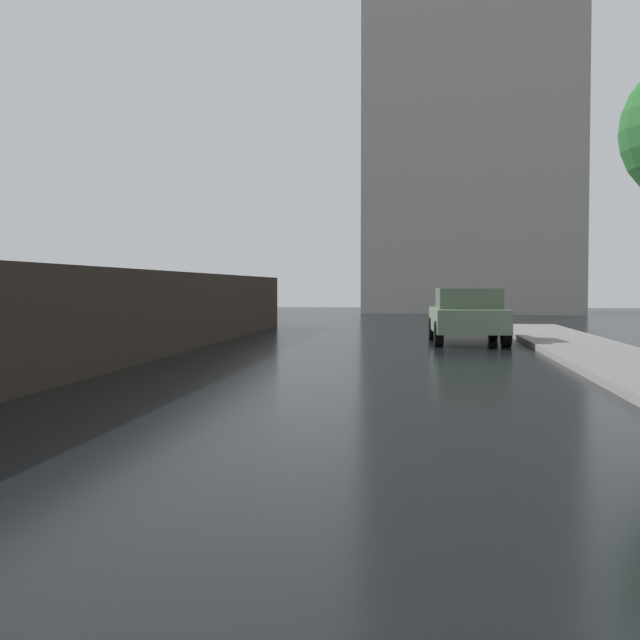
% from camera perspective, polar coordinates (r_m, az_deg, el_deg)
% --- Properties ---
extents(car_green_mid_road, '(2.05, 3.97, 1.48)m').
position_cam_1_polar(car_green_mid_road, '(22.68, 10.05, 0.35)').
color(car_green_mid_road, slate).
rests_on(car_green_mid_road, ground).
extents(distant_tower, '(13.80, 11.61, 34.20)m').
position_cam_1_polar(distant_tower, '(53.20, 11.00, 19.27)').
color(distant_tower, '#9E9993').
rests_on(distant_tower, ground).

